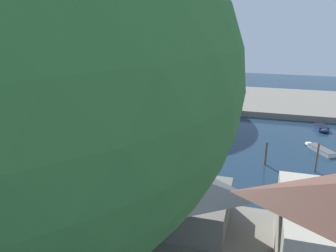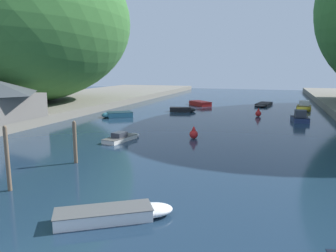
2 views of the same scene
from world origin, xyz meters
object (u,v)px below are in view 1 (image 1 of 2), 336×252
boat_mid_channel (9,133)px  boat_far_upstream (203,156)px  boathouse_shed (170,192)px  boat_white_cruiser (318,148)px  boat_far_right_bank (60,139)px  person_by_boathouse (280,216)px  boat_small_dinghy (86,167)px  boat_moored_right (78,106)px  channel_buoy_far (105,118)px  channel_buoy_near (192,137)px  boat_near_quay (131,112)px  boat_yellow_tender (40,114)px  boat_red_skiff (322,128)px

boat_mid_channel → boat_far_upstream: bearing=-135.2°
boathouse_shed → boat_white_cruiser: (21.15, -13.94, -2.96)m
boat_far_right_bank → person_by_boathouse: (-13.57, -28.32, 1.68)m
boat_far_upstream → person_by_boathouse: 16.04m
boat_small_dinghy → boat_mid_channel: bearing=-59.4°
boat_moored_right → channel_buoy_far: size_ratio=3.78×
channel_buoy_near → channel_buoy_far: 16.52m
boathouse_shed → boat_near_quay: bearing=27.6°
boat_mid_channel → boat_white_cruiser: size_ratio=1.03×
boat_yellow_tender → boat_mid_channel: (-10.46, -2.48, 0.15)m
boat_yellow_tender → channel_buoy_near: size_ratio=5.70×
channel_buoy_far → boat_small_dinghy: bearing=-160.1°
boathouse_shed → boat_moored_right: (31.24, 26.99, -2.77)m
boat_far_right_bank → boat_yellow_tender: size_ratio=0.61×
boat_far_right_bank → boat_white_cruiser: bearing=-1.9°
boat_red_skiff → boat_near_quay: bearing=-11.0°
boat_mid_channel → boat_red_skiff: bearing=-116.1°
boat_small_dinghy → boat_red_skiff: boat_red_skiff is taller
boat_mid_channel → boat_far_right_bank: bearing=-136.0°
boat_yellow_tender → boat_moored_right: boat_moored_right is taller
boathouse_shed → channel_buoy_near: size_ratio=8.72×
boat_moored_right → person_by_boathouse: size_ratio=2.52×
boathouse_shed → boat_red_skiff: (29.85, -15.61, -2.87)m
boat_white_cruiser → person_by_boathouse: size_ratio=2.84×
boat_yellow_tender → boat_small_dinghy: (-17.47, -19.09, 0.12)m
boat_small_dinghy → boat_white_cruiser: (13.38, -25.98, -0.06)m
boat_near_quay → boat_mid_channel: (-15.17, 13.00, -0.07)m
boat_far_right_bank → channel_buoy_near: bearing=5.4°
boat_moored_right → boat_near_quay: boat_near_quay is taller
boathouse_shed → boat_small_dinghy: bearing=57.2°
channel_buoy_near → boat_moored_right: bearing=66.0°
boat_far_upstream → boat_yellow_tender: 32.96m
boathouse_shed → boat_near_quay: size_ratio=2.88×
boat_far_upstream → boathouse_shed: bearing=-170.1°
boat_far_upstream → person_by_boathouse: bearing=-138.2°
boat_near_quay → channel_buoy_far: bearing=143.7°
boathouse_shed → person_by_boathouse: boathouse_shed is taller
boat_near_quay → boat_mid_channel: boat_near_quay is taller
boat_near_quay → boat_white_cruiser: 30.86m
boathouse_shed → boat_far_right_bank: 24.86m
boat_moored_right → channel_buoy_near: 26.81m
boat_small_dinghy → boat_red_skiff: 35.39m
boat_far_upstream → person_by_boathouse: size_ratio=2.62×
boathouse_shed → boat_near_quay: (29.94, 15.65, -2.79)m
boat_red_skiff → channel_buoy_far: bearing=-2.9°
boat_small_dinghy → channel_buoy_far: channel_buoy_far is taller
boat_mid_channel → boat_red_skiff: boat_mid_channel is taller
boat_small_dinghy → person_by_boathouse: person_by_boathouse is taller
boat_white_cruiser → boat_red_skiff: (8.70, -1.67, 0.08)m
channel_buoy_near → person_by_boathouse: size_ratio=0.68×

